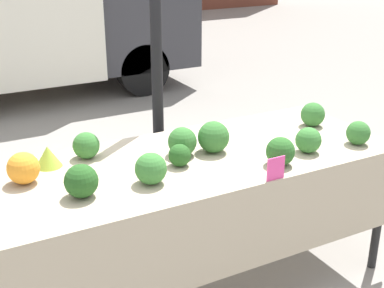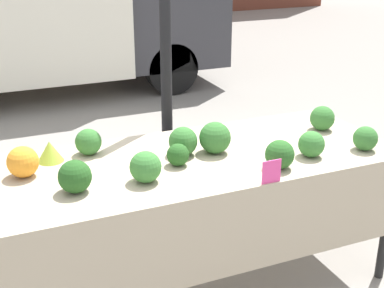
{
  "view_description": "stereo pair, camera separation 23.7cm",
  "coord_description": "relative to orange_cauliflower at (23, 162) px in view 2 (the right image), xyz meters",
  "views": [
    {
      "loc": [
        -1.23,
        -2.29,
        1.92
      ],
      "look_at": [
        0.0,
        0.0,
        0.88
      ],
      "focal_mm": 50.0,
      "sensor_mm": 36.0,
      "label": 1
    },
    {
      "loc": [
        -1.01,
        -2.39,
        1.92
      ],
      "look_at": [
        0.0,
        0.0,
        0.88
      ],
      "focal_mm": 50.0,
      "sensor_mm": 36.0,
      "label": 2
    }
  ],
  "objects": [
    {
      "name": "broccoli_head_5",
      "position": [
        0.74,
        -0.17,
        -0.02
      ],
      "size": [
        0.12,
        0.12,
        0.12
      ],
      "color": "#23511E",
      "rests_on": "market_table"
    },
    {
      "name": "orange_cauliflower",
      "position": [
        0.0,
        0.0,
        0.0
      ],
      "size": [
        0.16,
        0.16,
        0.16
      ],
      "color": "orange",
      "rests_on": "market_table"
    },
    {
      "name": "broccoli_head_9",
      "position": [
        1.73,
        -0.02,
        -0.0
      ],
      "size": [
        0.15,
        0.15,
        0.15
      ],
      "color": "#336B2D",
      "rests_on": "market_table"
    },
    {
      "name": "broccoli_head_1",
      "position": [
        1.44,
        -0.34,
        -0.01
      ],
      "size": [
        0.14,
        0.14,
        0.14
      ],
      "color": "#387533",
      "rests_on": "market_table"
    },
    {
      "name": "broccoli_head_6",
      "position": [
        0.2,
        -0.27,
        0.0
      ],
      "size": [
        0.16,
        0.16,
        0.16
      ],
      "color": "#23511E",
      "rests_on": "market_table"
    },
    {
      "name": "broccoli_head_4",
      "position": [
        0.53,
        -0.29,
        -0.0
      ],
      "size": [
        0.15,
        0.15,
        0.15
      ],
      "color": "#387533",
      "rests_on": "market_table"
    },
    {
      "name": "produce_crate",
      "position": [
        2.41,
        0.1,
        -0.72
      ],
      "size": [
        0.49,
        0.27,
        0.32
      ],
      "color": "olive",
      "rests_on": "ground_plane"
    },
    {
      "name": "tent_pole",
      "position": [
        0.94,
        0.52,
        0.25
      ],
      "size": [
        0.07,
        0.07,
        2.26
      ],
      "color": "black",
      "rests_on": "ground_plane"
    },
    {
      "name": "broccoli_head_8",
      "position": [
        0.82,
        -0.05,
        0.0
      ],
      "size": [
        0.16,
        0.16,
        0.16
      ],
      "color": "#336B2D",
      "rests_on": "market_table"
    },
    {
      "name": "broccoli_head_7",
      "position": [
        1.2,
        -0.4,
        -0.0
      ],
      "size": [
        0.15,
        0.15,
        0.15
      ],
      "color": "#285B23",
      "rests_on": "market_table"
    },
    {
      "name": "price_sign",
      "position": [
        1.08,
        -0.53,
        -0.02
      ],
      "size": [
        0.1,
        0.01,
        0.12
      ],
      "color": "#EF4793",
      "rests_on": "market_table"
    },
    {
      "name": "broccoli_head_3",
      "position": [
        1.76,
        -0.38,
        -0.01
      ],
      "size": [
        0.13,
        0.13,
        0.13
      ],
      "color": "#336B2D",
      "rests_on": "market_table"
    },
    {
      "name": "romanesco_head",
      "position": [
        0.15,
        0.14,
        -0.02
      ],
      "size": [
        0.14,
        0.14,
        0.11
      ],
      "color": "#93B238",
      "rests_on": "market_table"
    },
    {
      "name": "broccoli_head_0",
      "position": [
        0.99,
        -0.09,
        0.01
      ],
      "size": [
        0.17,
        0.17,
        0.17
      ],
      "color": "#336B2D",
      "rests_on": "market_table"
    },
    {
      "name": "broccoli_head_2",
      "position": [
        0.36,
        0.15,
        -0.01
      ],
      "size": [
        0.14,
        0.14,
        0.14
      ],
      "color": "#336B2D",
      "rests_on": "market_table"
    },
    {
      "name": "ground_plane",
      "position": [
        0.85,
        -0.11,
        -0.88
      ],
      "size": [
        40.0,
        40.0,
        0.0
      ],
      "primitive_type": "plane",
      "color": "gray"
    },
    {
      "name": "market_table",
      "position": [
        0.85,
        -0.18,
        -0.17
      ],
      "size": [
        2.22,
        0.87,
        0.8
      ],
      "color": "tan",
      "rests_on": "ground_plane"
    }
  ]
}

